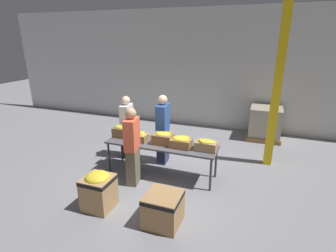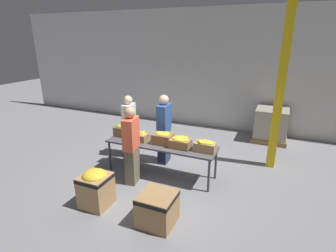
# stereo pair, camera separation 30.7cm
# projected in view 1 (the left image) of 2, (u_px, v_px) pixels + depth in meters

# --- Properties ---
(ground_plane) EXTENTS (30.00, 30.00, 0.00)m
(ground_plane) POSITION_uv_depth(u_px,v_px,m) (161.00, 174.00, 6.19)
(ground_plane) COLOR gray
(wall_back) EXTENTS (16.00, 0.08, 4.00)m
(wall_back) POSITION_uv_depth(u_px,v_px,m) (203.00, 70.00, 9.01)
(wall_back) COLOR silver
(wall_back) RESTS_ON ground_plane
(sorting_table) EXTENTS (2.55, 0.72, 0.78)m
(sorting_table) POSITION_uv_depth(u_px,v_px,m) (161.00, 146.00, 5.96)
(sorting_table) COLOR #4C4C51
(sorting_table) RESTS_ON ground_plane
(banana_box_0) EXTENTS (0.44, 0.27, 0.29)m
(banana_box_0) POSITION_uv_depth(u_px,v_px,m) (122.00, 131.00, 6.31)
(banana_box_0) COLOR olive
(banana_box_0) RESTS_ON sorting_table
(banana_box_1) EXTENTS (0.40, 0.28, 0.23)m
(banana_box_1) POSITION_uv_depth(u_px,v_px,m) (139.00, 137.00, 6.08)
(banana_box_1) COLOR #A37A4C
(banana_box_1) RESTS_ON sorting_table
(banana_box_2) EXTENTS (0.44, 0.32, 0.29)m
(banana_box_2) POSITION_uv_depth(u_px,v_px,m) (163.00, 138.00, 5.90)
(banana_box_2) COLOR olive
(banana_box_2) RESTS_ON sorting_table
(banana_box_3) EXTENTS (0.45, 0.31, 0.26)m
(banana_box_3) POSITION_uv_depth(u_px,v_px,m) (181.00, 142.00, 5.71)
(banana_box_3) COLOR olive
(banana_box_3) RESTS_ON sorting_table
(banana_box_4) EXTENTS (0.45, 0.30, 0.25)m
(banana_box_4) POSITION_uv_depth(u_px,v_px,m) (206.00, 145.00, 5.56)
(banana_box_4) COLOR tan
(banana_box_4) RESTS_ON sorting_table
(volunteer_0) EXTENTS (0.28, 0.47, 1.66)m
(volunteer_0) POSITION_uv_depth(u_px,v_px,m) (127.00, 127.00, 6.85)
(volunteer_0) COLOR black
(volunteer_0) RESTS_ON ground_plane
(volunteer_1) EXTENTS (0.27, 0.49, 1.76)m
(volunteer_1) POSITION_uv_depth(u_px,v_px,m) (163.00, 130.00, 6.53)
(volunteer_1) COLOR #2D3856
(volunteer_1) RESTS_ON ground_plane
(volunteer_2) EXTENTS (0.31, 0.49, 1.71)m
(volunteer_2) POSITION_uv_depth(u_px,v_px,m) (132.00, 147.00, 5.56)
(volunteer_2) COLOR #6B604C
(volunteer_2) RESTS_ON ground_plane
(donation_bin_0) EXTENTS (0.53, 0.53, 0.74)m
(donation_bin_0) POSITION_uv_depth(u_px,v_px,m) (99.00, 189.00, 4.86)
(donation_bin_0) COLOR tan
(donation_bin_0) RESTS_ON ground_plane
(donation_bin_1) EXTENTS (0.60, 0.60, 0.57)m
(donation_bin_1) POSITION_uv_depth(u_px,v_px,m) (163.00, 208.00, 4.46)
(donation_bin_1) COLOR #A37A4C
(donation_bin_1) RESTS_ON ground_plane
(support_pillar) EXTENTS (0.20, 0.20, 4.00)m
(support_pillar) POSITION_uv_depth(u_px,v_px,m) (277.00, 86.00, 6.09)
(support_pillar) COLOR yellow
(support_pillar) RESTS_ON ground_plane
(pallet_stack_0) EXTENTS (1.01, 1.01, 1.01)m
(pallet_stack_0) POSITION_uv_depth(u_px,v_px,m) (265.00, 123.00, 8.23)
(pallet_stack_0) COLOR olive
(pallet_stack_0) RESTS_ON ground_plane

